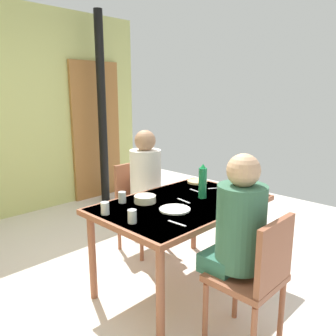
# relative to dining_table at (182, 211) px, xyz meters

# --- Properties ---
(ground_plane) EXTENTS (6.54, 6.54, 0.00)m
(ground_plane) POSITION_rel_dining_table_xyz_m (-0.33, 0.15, -0.65)
(ground_plane) COLOR silver
(wall_back) EXTENTS (4.04, 0.10, 2.64)m
(wall_back) POSITION_rel_dining_table_xyz_m (-0.33, 2.67, 0.67)
(wall_back) COLOR #BEC474
(wall_back) RESTS_ON ground_plane
(door_wooden) EXTENTS (0.80, 0.05, 2.00)m
(door_wooden) POSITION_rel_dining_table_xyz_m (0.97, 2.59, 0.35)
(door_wooden) COLOR #A06734
(door_wooden) RESTS_ON ground_plane
(stove_pipe_column) EXTENTS (0.12, 0.12, 2.64)m
(stove_pipe_column) POSITION_rel_dining_table_xyz_m (0.90, 2.32, 0.67)
(stove_pipe_column) COLOR black
(stove_pipe_column) RESTS_ON ground_plane
(dining_table) EXTENTS (1.34, 0.88, 0.72)m
(dining_table) POSITION_rel_dining_table_xyz_m (0.00, 0.00, 0.00)
(dining_table) COLOR #925339
(dining_table) RESTS_ON ground_plane
(chair_near_diner) EXTENTS (0.40, 0.40, 0.87)m
(chair_near_diner) POSITION_rel_dining_table_xyz_m (-0.21, -0.79, -0.15)
(chair_near_diner) COLOR #925339
(chair_near_diner) RESTS_ON ground_plane
(chair_far_diner) EXTENTS (0.40, 0.40, 0.87)m
(chair_far_diner) POSITION_rel_dining_table_xyz_m (0.22, 0.79, -0.15)
(chair_far_diner) COLOR #925339
(chair_far_diner) RESTS_ON ground_plane
(person_near_diner) EXTENTS (0.30, 0.37, 0.77)m
(person_near_diner) POSITION_rel_dining_table_xyz_m (-0.21, -0.65, 0.13)
(person_near_diner) COLOR #2F6853
(person_near_diner) RESTS_ON ground_plane
(person_far_diner) EXTENTS (0.30, 0.37, 0.77)m
(person_far_diner) POSITION_rel_dining_table_xyz_m (0.22, 0.65, 0.13)
(person_far_diner) COLOR silver
(person_far_diner) RESTS_ON ground_plane
(water_bottle_green_near) EXTENTS (0.07, 0.07, 0.28)m
(water_bottle_green_near) POSITION_rel_dining_table_xyz_m (0.20, -0.05, 0.21)
(water_bottle_green_near) COLOR #1C7D48
(water_bottle_green_near) RESTS_ON dining_table
(serving_bowl_center) EXTENTS (0.17, 0.17, 0.05)m
(serving_bowl_center) POSITION_rel_dining_table_xyz_m (-0.21, 0.20, 0.10)
(serving_bowl_center) COLOR beige
(serving_bowl_center) RESTS_ON dining_table
(dinner_plate_near_left) EXTENTS (0.20, 0.20, 0.01)m
(dinner_plate_near_left) POSITION_rel_dining_table_xyz_m (0.39, -0.24, 0.08)
(dinner_plate_near_left) COLOR white
(dinner_plate_near_left) RESTS_ON dining_table
(dinner_plate_near_right) EXTENTS (0.23, 0.23, 0.01)m
(dinner_plate_near_right) POSITION_rel_dining_table_xyz_m (-0.17, -0.09, 0.08)
(dinner_plate_near_right) COLOR white
(dinner_plate_near_right) RESTS_ON dining_table
(drinking_glass_by_near_diner) EXTENTS (0.06, 0.06, 0.09)m
(drinking_glass_by_near_diner) POSITION_rel_dining_table_xyz_m (-0.34, 0.32, 0.12)
(drinking_glass_by_near_diner) COLOR silver
(drinking_glass_by_near_diner) RESTS_ON dining_table
(drinking_glass_by_far_diner) EXTENTS (0.06, 0.06, 0.09)m
(drinking_glass_by_far_diner) POSITION_rel_dining_table_xyz_m (-0.58, 0.20, 0.12)
(drinking_glass_by_far_diner) COLOR silver
(drinking_glass_by_far_diner) RESTS_ON dining_table
(drinking_glass_spare_center) EXTENTS (0.06, 0.06, 0.09)m
(drinking_glass_spare_center) POSITION_rel_dining_table_xyz_m (-0.55, -0.06, 0.12)
(drinking_glass_spare_center) COLOR silver
(drinking_glass_spare_center) RESTS_ON dining_table
(bread_plate_sliced) EXTENTS (0.19, 0.19, 0.02)m
(bread_plate_sliced) POSITION_rel_dining_table_xyz_m (0.53, 0.28, 0.08)
(bread_plate_sliced) COLOR #DBB77A
(bread_plate_sliced) RESTS_ON dining_table
(cutlery_knife_near) EXTENTS (0.04, 0.15, 0.00)m
(cutlery_knife_near) POSITION_rel_dining_table_xyz_m (0.31, 0.11, 0.07)
(cutlery_knife_near) COLOR silver
(cutlery_knife_near) RESTS_ON dining_table
(cutlery_fork_near) EXTENTS (0.04, 0.15, 0.00)m
(cutlery_fork_near) POSITION_rel_dining_table_xyz_m (0.03, 0.00, 0.07)
(cutlery_fork_near) COLOR silver
(cutlery_fork_near) RESTS_ON dining_table
(cutlery_knife_far) EXTENTS (0.02, 0.15, 0.00)m
(cutlery_knife_far) POSITION_rel_dining_table_xyz_m (-0.36, -0.28, 0.07)
(cutlery_knife_far) COLOR silver
(cutlery_knife_far) RESTS_ON dining_table
(cutlery_fork_far) EXTENTS (0.14, 0.09, 0.00)m
(cutlery_fork_far) POSITION_rel_dining_table_xyz_m (0.50, 0.04, 0.07)
(cutlery_fork_far) COLOR silver
(cutlery_fork_far) RESTS_ON dining_table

